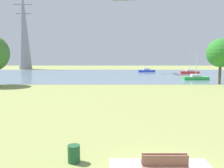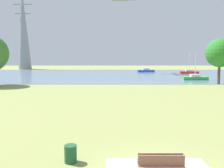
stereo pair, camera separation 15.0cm
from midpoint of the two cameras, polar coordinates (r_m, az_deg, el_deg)
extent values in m
plane|color=#8C9351|center=(31.32, 3.47, -1.95)|extent=(160.00, 160.00, 0.00)
cube|color=#ADA490|center=(10.36, 8.05, -19.15)|extent=(0.24, 0.44, 0.40)
cube|color=#ADA490|center=(10.59, 14.85, -18.71)|extent=(0.24, 0.44, 0.40)
cube|color=#865947|center=(10.36, 11.53, -17.84)|extent=(1.80, 0.48, 0.05)
cube|color=#865947|center=(10.07, 11.82, -17.08)|extent=(1.80, 0.05, 0.44)
cube|color=#865947|center=(9.88, 12.08, -17.56)|extent=(1.80, 0.05, 0.44)
cylinder|color=#1E512D|center=(11.35, -9.73, -16.20)|extent=(0.56, 0.56, 0.80)
cube|color=slate|center=(59.11, 1.75, 2.27)|extent=(140.00, 40.00, 0.02)
cube|color=red|center=(65.74, 17.89, 2.68)|extent=(4.88, 1.77, 0.60)
cube|color=white|center=(65.71, 17.91, 3.16)|extent=(1.86, 1.20, 0.50)
cylinder|color=silver|center=(65.60, 17.99, 5.35)|extent=(0.10, 0.10, 5.54)
cube|color=blue|center=(69.08, 8.00, 3.14)|extent=(4.91, 1.91, 0.60)
cube|color=white|center=(69.05, 8.01, 3.59)|extent=(1.89, 1.25, 0.50)
cylinder|color=silver|center=(68.96, 8.04, 5.29)|extent=(0.10, 0.10, 4.58)
cube|color=green|center=(49.35, 19.20, 1.31)|extent=(4.82, 1.55, 0.60)
cube|color=white|center=(49.31, 19.22, 1.95)|extent=(1.81, 1.12, 0.50)
cylinder|color=silver|center=(49.18, 19.32, 4.38)|extent=(0.10, 0.10, 4.69)
cylinder|color=brown|center=(43.71, 24.19, 2.32)|extent=(0.44, 0.44, 3.55)
sphere|color=#2B7A28|center=(43.60, 24.42, 6.83)|extent=(4.75, 4.75, 4.75)
cone|color=gray|center=(87.87, -20.64, 12.22)|extent=(4.40, 4.40, 27.14)
cube|color=gray|center=(89.04, -20.88, 17.44)|extent=(6.40, 0.30, 0.30)
cube|color=gray|center=(88.52, -20.79, 15.54)|extent=(5.20, 0.30, 0.30)
camera|label=1|loc=(0.08, -90.18, -0.02)|focal=38.05mm
camera|label=2|loc=(0.08, 89.82, 0.02)|focal=38.05mm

